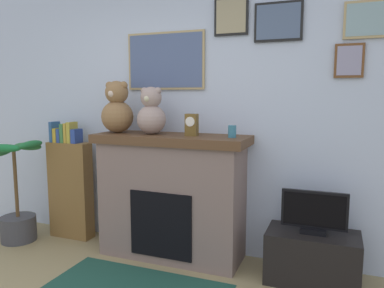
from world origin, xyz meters
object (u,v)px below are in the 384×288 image
at_px(potted_plant, 18,207).
at_px(television, 314,213).
at_px(bookshelf, 70,185).
at_px(tv_stand, 312,257).
at_px(teddy_bear_cream, 151,113).
at_px(fireplace, 172,195).
at_px(mantel_clock, 192,125).
at_px(candle_jar, 232,131).
at_px(teddy_bear_tan, 117,110).

bearing_deg(potted_plant, television, 3.79).
relative_size(bookshelf, tv_stand, 1.71).
height_order(potted_plant, television, potted_plant).
bearing_deg(teddy_bear_cream, television, -1.56).
bearing_deg(fireplace, mantel_clock, -5.17).
height_order(fireplace, candle_jar, candle_jar).
relative_size(candle_jar, teddy_bear_tan, 0.21).
xyz_separation_m(bookshelf, potted_plant, (-0.44, -0.29, -0.21)).
height_order(candle_jar, teddy_bear_tan, teddy_bear_tan).
bearing_deg(tv_stand, candle_jar, 176.78).
relative_size(potted_plant, teddy_bear_cream, 2.43).
xyz_separation_m(potted_plant, tv_stand, (2.92, 0.19, -0.15)).
height_order(tv_stand, teddy_bear_tan, teddy_bear_tan).
relative_size(tv_stand, teddy_bear_tan, 1.47).
bearing_deg(tv_stand, fireplace, 177.45).
distance_m(tv_stand, television, 0.37).
xyz_separation_m(bookshelf, teddy_bear_cream, (1.01, -0.06, 0.79)).
bearing_deg(teddy_bear_cream, mantel_clock, -0.08).
bearing_deg(potted_plant, teddy_bear_tan, 12.09).
xyz_separation_m(tv_stand, television, (0.00, -0.00, 0.37)).
height_order(fireplace, bookshelf, bookshelf).
bearing_deg(tv_stand, television, -90.00).
relative_size(television, teddy_bear_tan, 1.04).
distance_m(potted_plant, teddy_bear_cream, 1.78).
bearing_deg(fireplace, television, -2.61).
distance_m(potted_plant, tv_stand, 2.93).
relative_size(candle_jar, mantel_clock, 0.54).
relative_size(tv_stand, mantel_clock, 3.70).
bearing_deg(potted_plant, tv_stand, 3.81).
relative_size(bookshelf, potted_plant, 1.17).
relative_size(potted_plant, teddy_bear_tan, 2.15).
bearing_deg(teddy_bear_cream, teddy_bear_tan, -179.99).
bearing_deg(candle_jar, potted_plant, -174.01).
height_order(bookshelf, tv_stand, bookshelf).
bearing_deg(potted_plant, fireplace, 8.68).
relative_size(bookshelf, teddy_bear_tan, 2.51).
bearing_deg(teddy_bear_cream, bookshelf, 176.53).
distance_m(television, teddy_bear_cream, 1.66).
distance_m(potted_plant, television, 2.94).
xyz_separation_m(fireplace, mantel_clock, (0.21, -0.02, 0.67)).
relative_size(television, teddy_bear_cream, 1.17).
distance_m(potted_plant, candle_jar, 2.40).
bearing_deg(television, potted_plant, -176.21).
bearing_deg(bookshelf, candle_jar, -1.95).
bearing_deg(teddy_bear_cream, fireplace, 5.43).
height_order(fireplace, tv_stand, fireplace).
bearing_deg(teddy_bear_tan, mantel_clock, -0.03).
relative_size(fireplace, bookshelf, 1.16).
bearing_deg(mantel_clock, tv_stand, -2.04).
bearing_deg(fireplace, bookshelf, 177.95).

